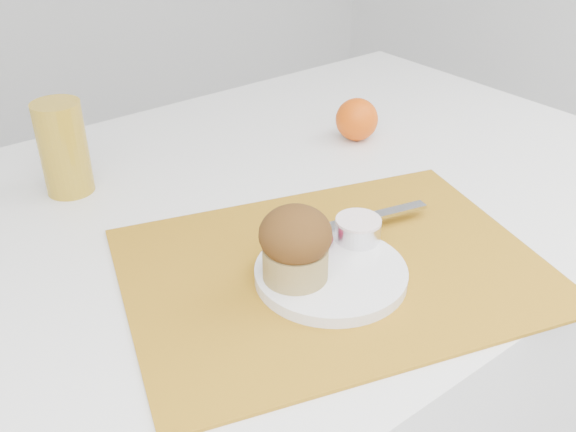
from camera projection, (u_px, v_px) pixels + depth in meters
table at (281, 380)px, 1.12m from camera, size 1.20×0.80×0.75m
placemat at (334, 268)px, 0.76m from camera, size 0.57×0.48×0.00m
plate at (331, 273)px, 0.73m from camera, size 0.21×0.21×0.01m
ramekin at (358, 230)px, 0.78m from camera, size 0.07×0.07×0.02m
cream at (358, 222)px, 0.77m from camera, size 0.06×0.06×0.01m
raspberry_near at (306, 240)px, 0.77m from camera, size 0.02×0.02×0.02m
raspberry_far at (325, 239)px, 0.77m from camera, size 0.02×0.02×0.02m
butter_knife at (358, 220)px, 0.82m from camera, size 0.20×0.06×0.00m
orange at (357, 119)px, 1.06m from camera, size 0.07×0.07×0.07m
juice_glass at (63, 148)px, 0.89m from camera, size 0.08×0.08×0.13m
muffin at (295, 244)px, 0.70m from camera, size 0.09×0.09×0.09m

